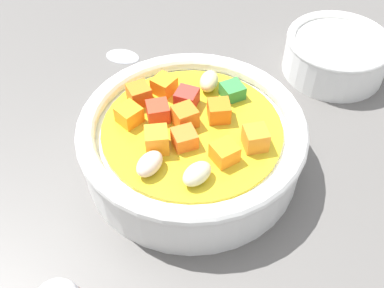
% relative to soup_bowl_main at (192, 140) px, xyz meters
% --- Properties ---
extents(ground_plane, '(1.40, 1.40, 0.02)m').
position_rel_soup_bowl_main_xyz_m(ground_plane, '(0.00, 0.00, -0.04)').
color(ground_plane, '#565451').
extents(soup_bowl_main, '(0.19, 0.19, 0.06)m').
position_rel_soup_bowl_main_xyz_m(soup_bowl_main, '(0.00, 0.00, 0.00)').
color(soup_bowl_main, white).
rests_on(soup_bowl_main, ground_plane).
extents(spoon, '(0.19, 0.07, 0.01)m').
position_rel_soup_bowl_main_xyz_m(spoon, '(-0.11, 0.10, -0.02)').
color(spoon, silver).
rests_on(spoon, ground_plane).
extents(side_bowl_small, '(0.11, 0.11, 0.04)m').
position_rel_soup_bowl_main_xyz_m(side_bowl_small, '(0.05, 0.19, -0.01)').
color(side_bowl_small, white).
rests_on(side_bowl_small, ground_plane).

